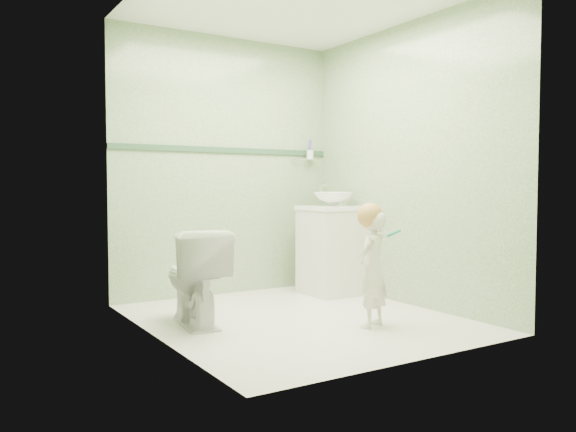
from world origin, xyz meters
TOP-DOWN VIEW (x-y plane):
  - ground at (0.00, 0.00)m, footprint 2.50×2.50m
  - room_shell at (0.00, 0.00)m, footprint 2.50×2.54m
  - trim_stripe at (0.00, 1.24)m, footprint 2.20×0.02m
  - vanity at (0.84, 0.70)m, footprint 0.52×0.50m
  - counter at (0.84, 0.70)m, footprint 0.54×0.52m
  - basin at (0.84, 0.70)m, footprint 0.37×0.37m
  - faucet at (0.84, 0.89)m, footprint 0.03×0.13m
  - cup_holder at (0.89, 1.18)m, footprint 0.26×0.07m
  - toilet at (-0.74, 0.25)m, footprint 0.48×0.74m
  - toddler at (0.32, -0.48)m, footprint 0.36×0.30m
  - hair_cap at (0.32, -0.46)m, footprint 0.19×0.19m
  - teal_toothbrush at (0.43, -0.57)m, footprint 0.10×0.14m

SIDE VIEW (x-z plane):
  - ground at x=0.00m, z-range 0.00..0.00m
  - toilet at x=-0.74m, z-range 0.00..0.71m
  - vanity at x=0.84m, z-range 0.00..0.80m
  - toddler at x=0.32m, z-range 0.00..0.83m
  - teal_toothbrush at x=0.43m, z-range 0.64..0.72m
  - hair_cap at x=0.32m, z-range 0.71..0.89m
  - counter at x=0.84m, z-range 0.79..0.83m
  - basin at x=0.84m, z-range 0.83..0.96m
  - faucet at x=0.84m, z-range 0.88..1.06m
  - room_shell at x=0.00m, z-range 0.00..2.40m
  - cup_holder at x=0.89m, z-range 1.23..1.44m
  - trim_stripe at x=0.00m, z-range 1.33..1.38m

